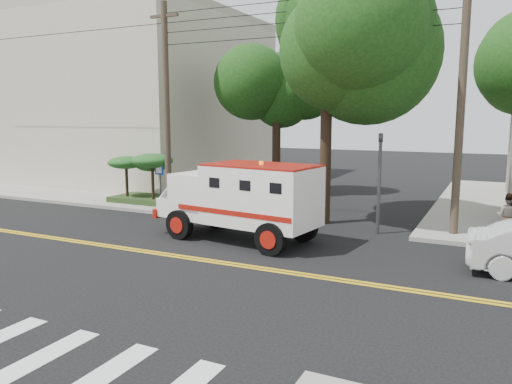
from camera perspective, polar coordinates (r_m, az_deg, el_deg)
The scene contains 12 objects.
ground at distance 14.83m, azimuth -5.87°, elevation -7.78°, with size 100.00×100.00×0.00m, color black.
sidewalk_nw at distance 33.37m, azimuth -13.35°, elevation 1.33°, with size 17.00×17.00×0.15m, color gray.
building_left at distance 35.57m, azimuth -14.62°, elevation 9.92°, with size 16.00×14.00×10.00m, color beige.
utility_pole_left at distance 22.35m, azimuth -10.19°, elevation 9.32°, with size 0.28×0.28×9.00m, color #382D23.
utility_pole_right at distance 18.30m, azimuth 22.37°, elevation 9.00°, with size 0.28×0.28×9.00m, color #382D23.
tree_main at distance 19.35m, azimuth 9.24°, elevation 17.51°, with size 6.08×5.70×9.85m.
tree_left at distance 26.00m, azimuth 2.85°, elevation 12.04°, with size 4.48×4.20×7.70m.
traffic_signal at distance 18.16m, azimuth 13.94°, elevation 2.20°, with size 0.15×0.18×3.60m.
accessibility_sign at distance 23.01m, azimuth -10.93°, elevation 1.45°, with size 0.45×0.10×2.02m.
palm_planter at distance 24.09m, azimuth -12.66°, elevation 2.39°, with size 3.52×2.63×2.36m.
armored_truck at distance 16.76m, azimuth -1.55°, elevation -0.57°, with size 6.02×2.96×2.64m.
pedestrian_b at distance 18.39m, azimuth 26.84°, elevation -2.51°, with size 0.75×0.58×1.54m, color gray.
Camera 1 is at (7.57, -12.06, 4.18)m, focal length 35.00 mm.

